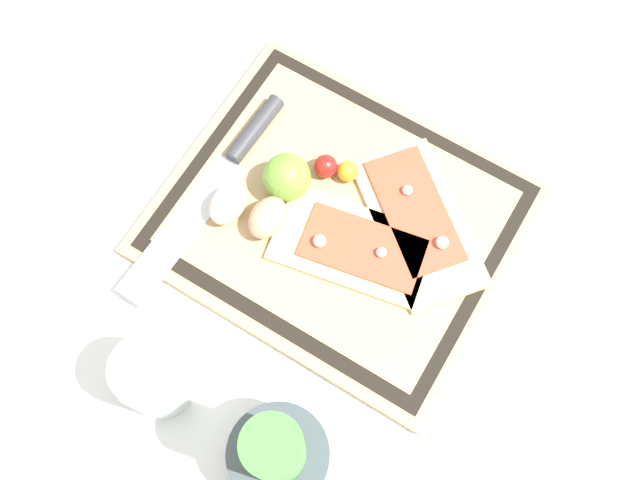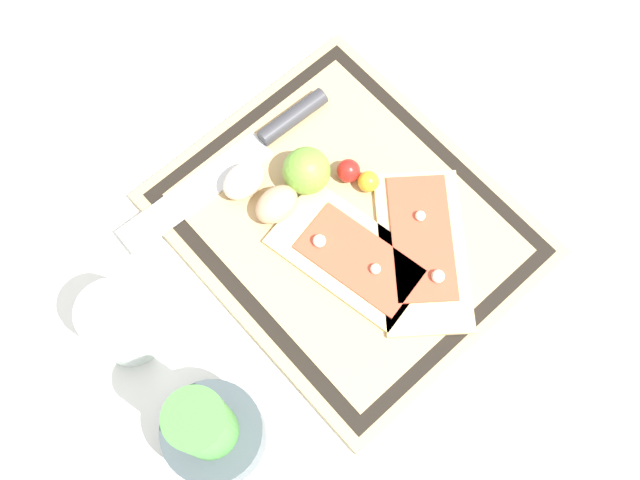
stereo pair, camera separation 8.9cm
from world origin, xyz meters
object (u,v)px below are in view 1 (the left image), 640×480
(lime, at_px, (288,175))
(knife, at_px, (231,162))
(pizza_slice_near, at_px, (418,220))
(cherry_tomato_red, at_px, (326,166))
(herb_pot, at_px, (278,455))
(pizza_slice_far, at_px, (354,246))
(egg_brown, at_px, (267,217))
(egg_pink, at_px, (228,203))
(cherry_tomato_yellow, at_px, (348,171))
(sauce_jar, at_px, (155,379))

(lime, bearing_deg, knife, 10.97)
(lime, bearing_deg, pizza_slice_near, -166.22)
(cherry_tomato_red, distance_m, herb_pot, 0.35)
(knife, xyz_separation_m, lime, (-0.08, -0.01, 0.02))
(pizza_slice_far, distance_m, lime, 0.12)
(egg_brown, xyz_separation_m, cherry_tomato_red, (-0.02, -0.10, -0.01))
(egg_pink, height_order, cherry_tomato_yellow, egg_pink)
(egg_brown, distance_m, cherry_tomato_yellow, 0.12)
(knife, xyz_separation_m, herb_pot, (-0.24, 0.27, 0.04))
(lime, bearing_deg, sauce_jar, 91.13)
(herb_pot, xyz_separation_m, sauce_jar, (0.16, 0.00, -0.02))
(pizza_slice_far, relative_size, cherry_tomato_yellow, 7.61)
(knife, relative_size, cherry_tomato_red, 10.62)
(lime, relative_size, cherry_tomato_red, 2.00)
(pizza_slice_far, relative_size, lime, 3.43)
(lime, bearing_deg, pizza_slice_far, 164.74)
(cherry_tomato_red, height_order, cherry_tomato_yellow, cherry_tomato_red)
(pizza_slice_far, bearing_deg, sauce_jar, 67.66)
(cherry_tomato_red, xyz_separation_m, sauce_jar, (0.02, 0.32, 0.02))
(pizza_slice_far, xyz_separation_m, lime, (0.11, -0.03, 0.02))
(pizza_slice_near, xyz_separation_m, sauce_jar, (0.16, 0.32, 0.03))
(pizza_slice_far, distance_m, sauce_jar, 0.28)
(lime, xyz_separation_m, cherry_tomato_yellow, (-0.06, -0.05, -0.02))
(egg_brown, bearing_deg, lime, -84.26)
(pizza_slice_far, bearing_deg, egg_brown, 14.53)
(egg_brown, height_order, cherry_tomato_red, egg_brown)
(knife, bearing_deg, pizza_slice_far, 175.37)
(pizza_slice_near, relative_size, pizza_slice_far, 1.11)
(lime, distance_m, cherry_tomato_red, 0.05)
(pizza_slice_far, bearing_deg, herb_pot, 102.26)
(cherry_tomato_red, relative_size, cherry_tomato_yellow, 1.11)
(lime, bearing_deg, egg_pink, 56.10)
(pizza_slice_near, xyz_separation_m, egg_pink, (0.21, 0.11, 0.02))
(knife, height_order, lime, lime)
(egg_pink, height_order, sauce_jar, sauce_jar)
(knife, height_order, cherry_tomato_red, cherry_tomato_red)
(egg_pink, distance_m, lime, 0.08)
(cherry_tomato_yellow, xyz_separation_m, sauce_jar, (0.05, 0.33, 0.02))
(cherry_tomato_red, bearing_deg, pizza_slice_near, -179.87)
(lime, bearing_deg, egg_brown, 95.74)
(egg_brown, bearing_deg, egg_pink, 10.33)
(egg_brown, xyz_separation_m, cherry_tomato_yellow, (-0.05, -0.11, -0.01))
(pizza_slice_near, distance_m, egg_brown, 0.18)
(pizza_slice_near, bearing_deg, egg_brown, 31.90)
(egg_pink, relative_size, cherry_tomato_yellow, 2.16)
(pizza_slice_near, xyz_separation_m, cherry_tomato_red, (0.13, 0.00, 0.01))
(egg_pink, bearing_deg, cherry_tomato_red, -124.94)
(pizza_slice_near, distance_m, lime, 0.17)
(cherry_tomato_yellow, bearing_deg, sauce_jar, 81.43)
(herb_pot, bearing_deg, cherry_tomato_yellow, -71.71)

